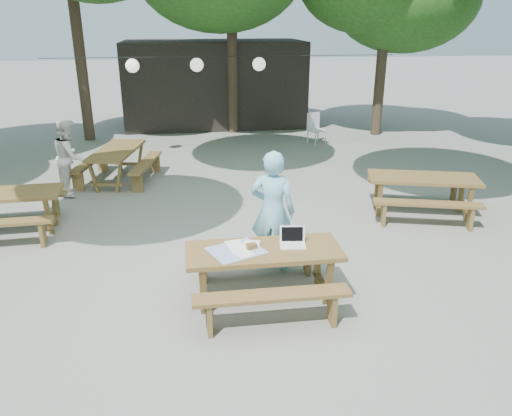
{
  "coord_description": "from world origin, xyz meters",
  "views": [
    {
      "loc": [
        -0.55,
        -7.19,
        3.54
      ],
      "look_at": [
        0.36,
        -0.78,
        1.05
      ],
      "focal_mm": 35.0,
      "sensor_mm": 36.0,
      "label": 1
    }
  ],
  "objects_px": {
    "woman": "(273,211)",
    "picnic_table_nw": "(3,213)",
    "plastic_chair": "(316,135)",
    "second_person": "(70,157)",
    "main_picnic_table": "(264,274)"
  },
  "relations": [
    {
      "from": "main_picnic_table",
      "to": "plastic_chair",
      "type": "xyz_separation_m",
      "value": [
        2.92,
        8.49,
        -0.13
      ]
    },
    {
      "from": "picnic_table_nw",
      "to": "plastic_chair",
      "type": "distance_m",
      "value": 9.04
    },
    {
      "from": "main_picnic_table",
      "to": "picnic_table_nw",
      "type": "distance_m",
      "value": 4.98
    },
    {
      "from": "woman",
      "to": "picnic_table_nw",
      "type": "bearing_deg",
      "value": -1.42
    },
    {
      "from": "picnic_table_nw",
      "to": "second_person",
      "type": "height_order",
      "value": "second_person"
    },
    {
      "from": "second_person",
      "to": "plastic_chair",
      "type": "distance_m",
      "value": 7.27
    },
    {
      "from": "second_person",
      "to": "plastic_chair",
      "type": "relative_size",
      "value": 1.78
    },
    {
      "from": "picnic_table_nw",
      "to": "second_person",
      "type": "xyz_separation_m",
      "value": [
        0.77,
        2.03,
        0.41
      ]
    },
    {
      "from": "second_person",
      "to": "woman",
      "type": "bearing_deg",
      "value": -139.53
    },
    {
      "from": "main_picnic_table",
      "to": "woman",
      "type": "relative_size",
      "value": 1.11
    },
    {
      "from": "plastic_chair",
      "to": "second_person",
      "type": "bearing_deg",
      "value": -172.27
    },
    {
      "from": "woman",
      "to": "plastic_chair",
      "type": "height_order",
      "value": "woman"
    },
    {
      "from": "second_person",
      "to": "plastic_chair",
      "type": "bearing_deg",
      "value": -62.08
    },
    {
      "from": "woman",
      "to": "plastic_chair",
      "type": "bearing_deg",
      "value": -87.49
    },
    {
      "from": "picnic_table_nw",
      "to": "plastic_chair",
      "type": "bearing_deg",
      "value": 35.89
    }
  ]
}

